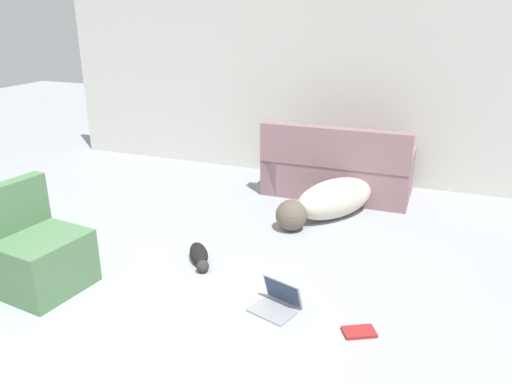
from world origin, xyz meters
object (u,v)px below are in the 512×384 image
object	(u,v)px
laptop_open	(278,300)
couch	(337,171)
cat	(199,255)
book_red	(359,332)
dog	(328,201)
side_chair	(37,254)

from	to	relation	value
laptop_open	couch	bearing A→B (deg)	110.83
cat	book_red	world-z (taller)	cat
cat	couch	bearing A→B (deg)	125.15
laptop_open	book_red	distance (m)	0.64
couch	cat	xyz separation A→B (m)	(-0.75, -2.15, -0.22)
laptop_open	book_red	bearing A→B (deg)	9.46
dog	book_red	xyz separation A→B (m)	(0.68, -1.90, -0.19)
side_chair	couch	bearing A→B (deg)	-23.29
cat	book_red	distance (m)	1.61
couch	side_chair	bearing A→B (deg)	59.42
cat	dog	bearing A→B (deg)	112.85
laptop_open	side_chair	distance (m)	1.94
book_red	side_chair	bearing A→B (deg)	-173.16
dog	laptop_open	size ratio (longest dim) A/B	3.43
laptop_open	side_chair	bearing A→B (deg)	-150.45
side_chair	book_red	bearing A→B (deg)	-76.08
dog	laptop_open	world-z (taller)	dog
dog	laptop_open	bearing A→B (deg)	36.11
couch	laptop_open	size ratio (longest dim) A/B	4.35
dog	side_chair	xyz separation A→B (m)	(-1.83, -2.20, 0.09)
dog	cat	xyz separation A→B (m)	(-0.84, -1.36, -0.14)
couch	laptop_open	distance (m)	2.61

